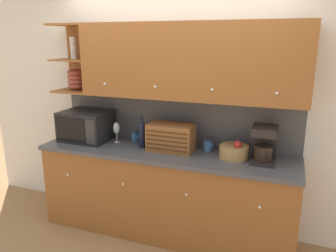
% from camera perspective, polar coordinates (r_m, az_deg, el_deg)
% --- Properties ---
extents(ground_plane, '(24.00, 24.00, 0.00)m').
position_cam_1_polar(ground_plane, '(3.96, 1.09, -15.61)').
color(ground_plane, '#9E754C').
extents(wall_back, '(5.01, 0.06, 2.60)m').
position_cam_1_polar(wall_back, '(3.51, 1.36, 3.23)').
color(wall_back, white).
rests_on(wall_back, ground_plane).
extents(counter_unit, '(2.63, 0.63, 0.92)m').
position_cam_1_polar(counter_unit, '(3.49, -0.53, -11.46)').
color(counter_unit, '#935628').
rests_on(counter_unit, ground_plane).
extents(backsplash_panel, '(2.61, 0.01, 0.53)m').
position_cam_1_polar(backsplash_panel, '(3.50, 1.16, 1.22)').
color(backsplash_panel, '#4C4C51').
rests_on(backsplash_panel, counter_unit).
extents(upper_cabinets, '(2.61, 0.39, 0.72)m').
position_cam_1_polar(upper_cabinets, '(3.19, 2.83, 11.16)').
color(upper_cabinets, '#935628').
rests_on(upper_cabinets, backsplash_panel).
extents(microwave, '(0.52, 0.43, 0.33)m').
position_cam_1_polar(microwave, '(3.75, -14.02, 0.08)').
color(microwave, black).
rests_on(microwave, counter_unit).
extents(wine_glass, '(0.07, 0.07, 0.22)m').
position_cam_1_polar(wine_glass, '(3.60, -8.97, -0.49)').
color(wine_glass, silver).
rests_on(wine_glass, counter_unit).
extents(mug_blue_second, '(0.10, 0.08, 0.10)m').
position_cam_1_polar(mug_blue_second, '(3.63, -5.74, -1.86)').
color(mug_blue_second, '#38669E').
rests_on(mug_blue_second, counter_unit).
extents(wine_bottle, '(0.07, 0.07, 0.33)m').
position_cam_1_polar(wine_bottle, '(3.40, -4.56, -1.31)').
color(wine_bottle, black).
rests_on(wine_bottle, counter_unit).
extents(bread_box, '(0.46, 0.26, 0.27)m').
position_cam_1_polar(bread_box, '(3.29, 0.55, -2.01)').
color(bread_box, brown).
rests_on(bread_box, counter_unit).
extents(mug, '(0.10, 0.09, 0.11)m').
position_cam_1_polar(mug, '(3.33, 7.01, -3.46)').
color(mug, '#38669E').
rests_on(mug, counter_unit).
extents(fruit_basket, '(0.28, 0.28, 0.18)m').
position_cam_1_polar(fruit_basket, '(3.17, 11.42, -4.38)').
color(fruit_basket, '#A87F4C').
rests_on(fruit_basket, counter_unit).
extents(coffee_maker, '(0.22, 0.27, 0.34)m').
position_cam_1_polar(coffee_maker, '(3.12, 16.38, -2.93)').
color(coffee_maker, black).
rests_on(coffee_maker, counter_unit).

